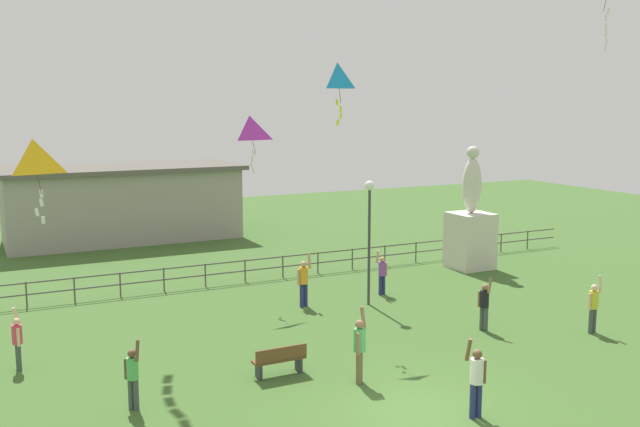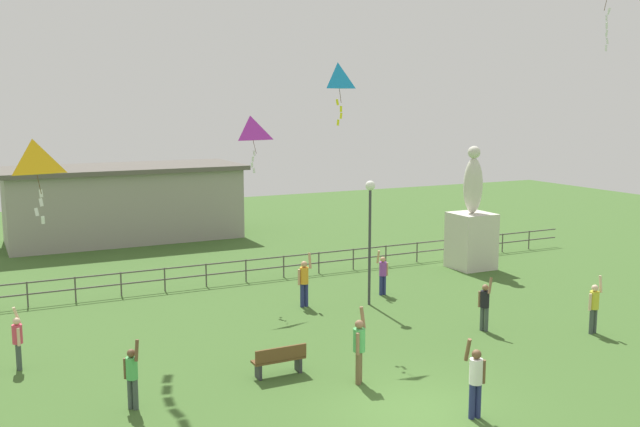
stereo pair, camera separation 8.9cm
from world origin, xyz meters
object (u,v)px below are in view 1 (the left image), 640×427
statue_monument (470,229)px  person_0 (133,374)px  park_bench (280,360)px  person_6 (17,339)px  kite_1 (250,130)px  person_5 (360,346)px  person_2 (304,280)px  kite_4 (337,79)px  kite_2 (34,161)px  lamppost (369,216)px  person_7 (476,378)px  person_4 (382,272)px  person_3 (593,305)px  person_1 (484,303)px

statue_monument → person_0: (-17.03, -8.66, -0.88)m
park_bench → person_6: size_ratio=0.85×
kite_1 → person_5: bearing=-94.4°
person_2 → kite_1: (-1.04, 2.57, 5.38)m
person_5 → statue_monument: bearing=40.7°
kite_4 → kite_1: bearing=106.5°
kite_2 → lamppost: bearing=17.8°
kite_4 → person_0: bearing=-151.4°
statue_monument → park_bench: statue_monument is taller
person_2 → person_7: size_ratio=1.01×
person_2 → statue_monument: bearing=14.0°
person_2 → person_4: 3.45m
statue_monument → person_2: size_ratio=2.75×
person_5 → person_7: 3.42m
person_0 → kite_4: size_ratio=0.88×
person_3 → kite_4: size_ratio=0.94×
statue_monument → person_1: 9.31m
person_7 → person_6: bearing=139.1°
lamppost → person_1: (1.81, -4.39, -2.43)m
person_7 → kite_4: kite_4 is taller
person_2 → person_5: bearing=-103.8°
statue_monument → person_3: 9.69m
person_2 → person_3: person_2 is taller
lamppost → kite_4: bearing=-148.9°
park_bench → person_5: bearing=-40.0°
person_5 → kite_1: bearing=85.6°
person_7 → lamppost: bearing=74.4°
kite_2 → person_7: bearing=-33.1°
person_0 → person_1: bearing=5.4°
person_5 → kite_2: (-7.58, 2.74, 5.00)m
park_bench → kite_2: kite_2 is taller
statue_monument → lamppost: bearing=-156.1°
statue_monument → person_2: statue_monument is taller
statue_monument → lamppost: 8.00m
person_3 → person_5: size_ratio=0.93×
park_bench → kite_2: size_ratio=0.74×
person_3 → statue_monument: bearing=75.9°
person_5 → kite_1: size_ratio=0.96×
person_2 → person_1: bearing=-51.8°
person_6 → person_7: size_ratio=0.89×
lamppost → person_1: size_ratio=2.52×
person_7 → kite_4: 11.10m
park_bench → person_7: 5.53m
person_3 → person_4: bearing=117.1°
person_7 → kite_1: (-0.65, 12.98, 5.39)m
lamppost → statue_monument: bearing=23.9°
person_7 → person_1: bearing=49.2°
person_1 → kite_1: bearing=123.5°
person_3 → person_6: 17.65m
lamppost → person_4: bearing=39.5°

